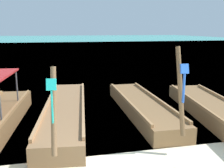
% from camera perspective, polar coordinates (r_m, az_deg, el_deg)
% --- Properties ---
extents(sea_water, '(120.00, 120.00, 0.00)m').
position_cam_1_polar(sea_water, '(66.08, -11.35, 9.02)').
color(sea_water, '#2DB29E').
rests_on(sea_water, ground).
extents(longtail_boat_turquoise_ribbon, '(2.06, 7.30, 2.33)m').
position_cam_1_polar(longtail_boat_turquoise_ribbon, '(9.39, -10.07, -5.90)').
color(longtail_boat_turquoise_ribbon, olive).
rests_on(longtail_boat_turquoise_ribbon, ground).
extents(longtail_boat_blue_ribbon, '(1.36, 6.40, 2.69)m').
position_cam_1_polar(longtail_boat_blue_ribbon, '(9.89, 6.48, -4.88)').
color(longtail_boat_blue_ribbon, brown).
rests_on(longtail_boat_blue_ribbon, ground).
extents(longtail_boat_yellow_ribbon, '(2.27, 7.30, 2.80)m').
position_cam_1_polar(longtail_boat_yellow_ribbon, '(9.86, 21.78, -5.74)').
color(longtail_boat_yellow_ribbon, brown).
rests_on(longtail_boat_yellow_ribbon, ground).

